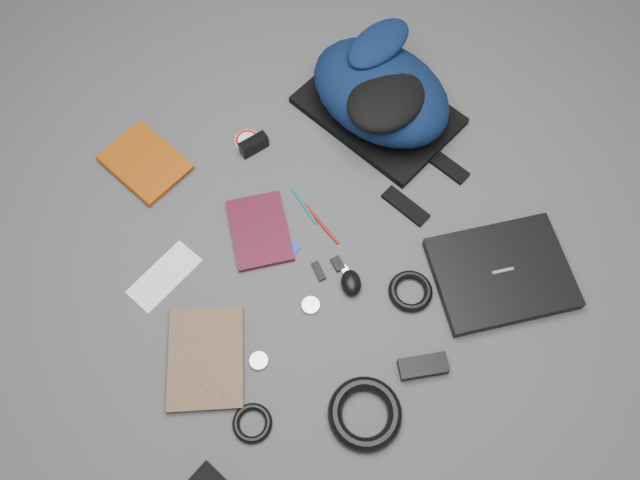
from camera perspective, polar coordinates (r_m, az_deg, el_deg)
name	(u,v)px	position (r m, az deg, el deg)	size (l,w,h in m)	color
ground	(320,243)	(1.71, 0.00, -0.28)	(4.00, 4.00, 0.00)	#4F4F51
backpack	(381,92)	(1.86, 5.57, 13.35)	(0.34, 0.49, 0.20)	black
laptop	(501,273)	(1.72, 16.24, -2.93)	(0.35, 0.27, 0.04)	black
textbook_red	(122,182)	(1.87, -17.64, 5.07)	(0.17, 0.23, 0.03)	#8F3908
comic_book	(168,360)	(1.63, -13.75, -10.63)	(0.19, 0.26, 0.02)	#BE7E0D
envelope	(164,276)	(1.72, -14.05, -3.23)	(0.20, 0.09, 0.00)	white
dvd_case	(260,231)	(1.72, -5.54, 0.87)	(0.15, 0.22, 0.02)	#3A0B1A
compact_camera	(254,145)	(1.84, -6.07, 8.65)	(0.09, 0.03, 0.05)	black
sticker_disc	(247,140)	(1.88, -6.67, 9.07)	(0.07, 0.07, 0.00)	white
pen_teal	(304,205)	(1.75, -1.48, 3.18)	(0.01, 0.01, 0.13)	#0D7478
pen_red	(321,224)	(1.73, 0.11, 1.52)	(0.01, 0.01, 0.15)	maroon
id_badge	(280,244)	(1.71, -3.67, -0.37)	(0.06, 0.10, 0.00)	blue
usb_black	(319,271)	(1.67, -0.12, -2.86)	(0.02, 0.05, 0.01)	black
usb_silver	(347,273)	(1.67, 2.51, -3.07)	(0.02, 0.05, 0.01)	silver
key_fob	(338,264)	(1.68, 1.63, -2.20)	(0.03, 0.04, 0.01)	black
mouse	(351,283)	(1.64, 2.86, -3.94)	(0.05, 0.07, 0.04)	black
headphone_left	(259,361)	(1.60, -5.61, -10.94)	(0.05, 0.05, 0.01)	#B6B6B8
headphone_right	(311,305)	(1.63, -0.85, -6.00)	(0.05, 0.05, 0.01)	silver
cable_coil	(410,291)	(1.66, 8.27, -4.66)	(0.12, 0.12, 0.02)	black
power_brick	(423,366)	(1.60, 9.40, -11.32)	(0.12, 0.05, 0.03)	black
power_cord_coil	(365,414)	(1.56, 4.13, -15.55)	(0.18, 0.18, 0.03)	black
earbud_coil	(252,423)	(1.57, -6.21, -16.31)	(0.10, 0.10, 0.02)	black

